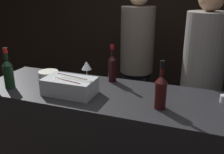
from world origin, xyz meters
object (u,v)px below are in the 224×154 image
at_px(wine_glass, 87,66).
at_px(candle_votive, 224,99).
at_px(person_blond_tee, 137,57).
at_px(bowl_white, 49,75).
at_px(red_wine_bottle_black_foil, 161,90).
at_px(ice_bin_with_bottles, 70,85).
at_px(red_wine_bottle_burgundy, 8,72).
at_px(red_wine_bottle_tall, 112,67).
at_px(person_in_hoodie, 202,77).

distance_m(wine_glass, candle_votive, 1.12).
bearing_deg(candle_votive, person_blond_tee, 132.77).
xyz_separation_m(bowl_white, wine_glass, (0.33, 0.10, 0.09)).
xyz_separation_m(candle_votive, red_wine_bottle_black_foil, (-0.41, -0.25, 0.10)).
bearing_deg(ice_bin_with_bottles, red_wine_bottle_burgundy, -173.14).
relative_size(ice_bin_with_bottles, red_wine_bottle_burgundy, 1.17).
xyz_separation_m(ice_bin_with_bottles, bowl_white, (-0.36, 0.24, -0.04)).
bearing_deg(bowl_white, red_wine_bottle_tall, 13.12).
xyz_separation_m(bowl_white, red_wine_bottle_burgundy, (-0.16, -0.30, 0.10)).
relative_size(person_in_hoodie, person_blond_tee, 1.00).
bearing_deg(red_wine_bottle_burgundy, bowl_white, 61.80).
height_order(bowl_white, person_blond_tee, person_blond_tee).
xyz_separation_m(candle_votive, person_blond_tee, (-0.90, 0.97, -0.03)).
xyz_separation_m(red_wine_bottle_tall, person_in_hoodie, (0.72, 0.39, -0.13)).
distance_m(bowl_white, person_in_hoodie, 1.38).
bearing_deg(ice_bin_with_bottles, red_wine_bottle_tall, 61.50).
relative_size(candle_votive, person_in_hoodie, 0.03).
relative_size(candle_votive, red_wine_bottle_burgundy, 0.18).
distance_m(bowl_white, wine_glass, 0.35).
height_order(wine_glass, person_blond_tee, person_blond_tee).
bearing_deg(wine_glass, person_blond_tee, 76.18).
height_order(ice_bin_with_bottles, bowl_white, ice_bin_with_bottles).
relative_size(ice_bin_with_bottles, red_wine_bottle_black_foil, 1.17).
xyz_separation_m(red_wine_bottle_black_foil, red_wine_bottle_tall, (-0.48, 0.37, 0.00)).
distance_m(ice_bin_with_bottles, red_wine_bottle_black_foil, 0.68).
distance_m(person_in_hoodie, person_blond_tee, 0.87).
xyz_separation_m(red_wine_bottle_burgundy, red_wine_bottle_tall, (0.72, 0.43, -0.00)).
height_order(wine_glass, red_wine_bottle_burgundy, red_wine_bottle_burgundy).
bearing_deg(person_blond_tee, wine_glass, 115.37).
xyz_separation_m(ice_bin_with_bottles, wine_glass, (-0.03, 0.34, 0.05)).
bearing_deg(ice_bin_with_bottles, person_blond_tee, 81.18).
relative_size(wine_glass, person_in_hoodie, 0.09).
bearing_deg(candle_votive, bowl_white, -179.61).
distance_m(bowl_white, candle_votive, 1.44).
bearing_deg(person_blond_tee, red_wine_bottle_tall, 129.92).
relative_size(wine_glass, candle_votive, 2.72).
bearing_deg(wine_glass, person_in_hoodie, 23.88).
height_order(red_wine_bottle_black_foil, red_wine_bottle_tall, red_wine_bottle_black_foil).
bearing_deg(red_wine_bottle_black_foil, red_wine_bottle_tall, 142.07).
height_order(ice_bin_with_bottles, candle_votive, ice_bin_with_bottles).
height_order(wine_glass, candle_votive, wine_glass).
height_order(red_wine_bottle_black_foil, person_in_hoodie, person_in_hoodie).
xyz_separation_m(bowl_white, red_wine_bottle_tall, (0.56, 0.13, 0.09)).
distance_m(bowl_white, red_wine_bottle_burgundy, 0.35).
distance_m(ice_bin_with_bottles, person_blond_tee, 1.23).
height_order(ice_bin_with_bottles, person_blond_tee, person_blond_tee).
height_order(wine_glass, person_in_hoodie, person_in_hoodie).
height_order(candle_votive, red_wine_bottle_black_foil, red_wine_bottle_black_foil).
relative_size(red_wine_bottle_burgundy, person_blond_tee, 0.19).
bearing_deg(bowl_white, person_blond_tee, 60.85).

